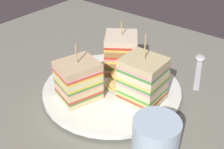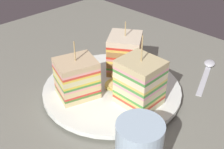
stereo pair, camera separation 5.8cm
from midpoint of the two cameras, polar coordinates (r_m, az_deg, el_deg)
The scene contains 7 objects.
ground_plane at distance 61.00cm, azimuth 2.72°, elevation -4.56°, with size 102.28×81.14×1.80cm, color gray.
plate at distance 59.84cm, azimuth 2.77°, elevation -3.06°, with size 28.41×28.41×1.75cm.
sandwich_wedge_0 at distance 55.23cm, azimuth -4.00°, elevation -0.80°, with size 8.31×9.02×11.60cm.
sandwich_wedge_1 at distance 53.12cm, azimuth 8.57°, elevation -1.70°, with size 7.53×6.76×13.98cm.
sandwich_wedge_2 at distance 63.06cm, azimuth 5.16°, elevation 4.08°, with size 9.82×9.98×11.55cm.
chip_pile at distance 58.91cm, azimuth 3.82°, elevation -1.66°, with size 6.91×7.17×2.83cm.
spoon at distance 72.91cm, azimuth 20.70°, elevation 1.16°, with size 7.26×15.36×1.00cm.
Camera 2 is at (-34.61, 34.19, 36.01)cm, focal length 46.07 mm.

